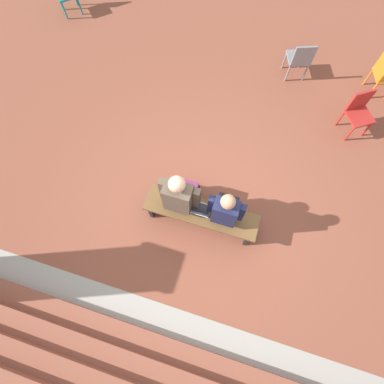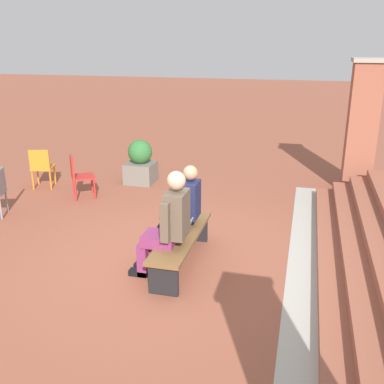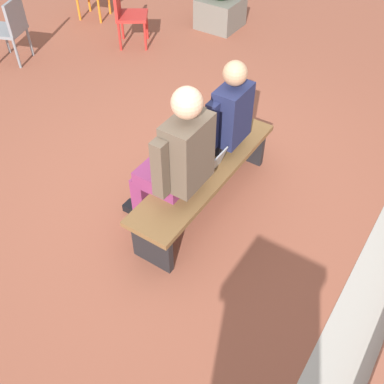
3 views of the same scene
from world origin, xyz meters
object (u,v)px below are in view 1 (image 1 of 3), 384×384
(person_adult, at_px, (181,194))
(plastic_chair_mid_courtyard, at_px, (300,58))
(person_student, at_px, (226,208))
(plastic_chair_far_left, at_px, (359,111))
(laptop, at_px, (200,211))
(plastic_chair_foreground, at_px, (383,73))
(bench, at_px, (201,214))

(person_adult, relative_size, plastic_chair_mid_courtyard, 1.72)
(person_student, relative_size, person_adult, 0.92)
(plastic_chair_far_left, bearing_deg, laptop, 50.90)
(person_adult, height_order, plastic_chair_foreground, person_adult)
(plastic_chair_foreground, bearing_deg, laptop, 55.61)
(laptop, relative_size, plastic_chair_far_left, 0.38)
(person_adult, relative_size, plastic_chair_foreground, 1.72)
(person_adult, bearing_deg, person_student, 179.45)
(laptop, xyz_separation_m, plastic_chair_mid_courtyard, (-0.96, -3.63, -0.02))
(plastic_chair_far_left, bearing_deg, person_adult, 46.08)
(bench, height_order, laptop, laptop)
(laptop, xyz_separation_m, plastic_chair_foreground, (-2.54, -3.72, -0.02))
(plastic_chair_foreground, relative_size, plastic_chair_mid_courtyard, 1.00)
(person_adult, xyz_separation_m, plastic_chair_foreground, (-2.86, -3.63, -0.28))
(laptop, bearing_deg, person_student, -168.12)
(person_adult, bearing_deg, plastic_chair_foreground, -128.26)
(bench, distance_m, plastic_chair_mid_courtyard, 3.74)
(plastic_chair_foreground, distance_m, plastic_chair_far_left, 1.10)
(laptop, height_order, plastic_chair_mid_courtyard, plastic_chair_mid_courtyard)
(laptop, bearing_deg, plastic_chair_foreground, -124.39)
(laptop, distance_m, plastic_chair_far_left, 3.45)
(laptop, bearing_deg, plastic_chair_far_left, -129.10)
(plastic_chair_mid_courtyard, bearing_deg, person_adult, 70.13)
(plastic_chair_far_left, bearing_deg, plastic_chair_foreground, -109.52)
(plastic_chair_mid_courtyard, height_order, plastic_chair_far_left, same)
(person_student, xyz_separation_m, person_adult, (0.69, -0.01, 0.05))
(person_adult, distance_m, plastic_chair_mid_courtyard, 3.78)
(bench, distance_m, plastic_chair_far_left, 3.43)
(bench, bearing_deg, person_student, -169.31)
(person_adult, height_order, laptop, person_adult)
(plastic_chair_far_left, bearing_deg, plastic_chair_mid_courtyard, -38.20)
(bench, relative_size, plastic_chair_foreground, 2.14)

